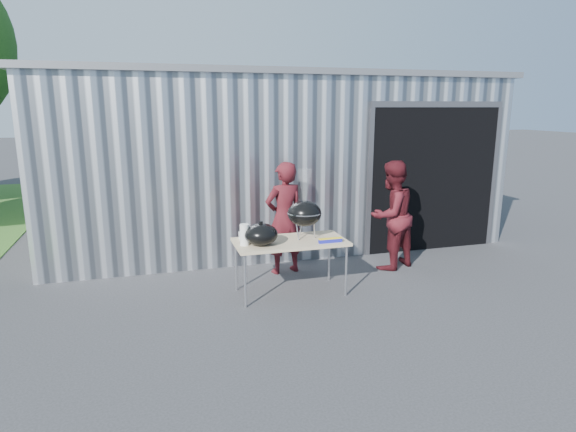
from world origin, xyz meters
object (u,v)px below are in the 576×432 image
object	(u,v)px
folding_table	(290,243)
kettle_grill	(304,208)
person_bystander	(391,215)
person_cook	(284,218)

from	to	relation	value
folding_table	kettle_grill	distance (m)	0.51
folding_table	person_bystander	size ratio (longest dim) A/B	0.88
person_cook	folding_table	bearing A→B (deg)	68.48
folding_table	person_bystander	bearing A→B (deg)	18.04
person_cook	person_bystander	xyz separation A→B (m)	(1.66, -0.26, -0.00)
person_bystander	kettle_grill	bearing A→B (deg)	-4.41
kettle_grill	person_bystander	size ratio (longest dim) A/B	0.55
kettle_grill	person_bystander	xyz separation A→B (m)	(1.60, 0.52, -0.31)
folding_table	person_bystander	xyz separation A→B (m)	(1.82, 0.59, 0.14)
folding_table	kettle_grill	xyz separation A→B (m)	(0.22, 0.07, 0.45)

